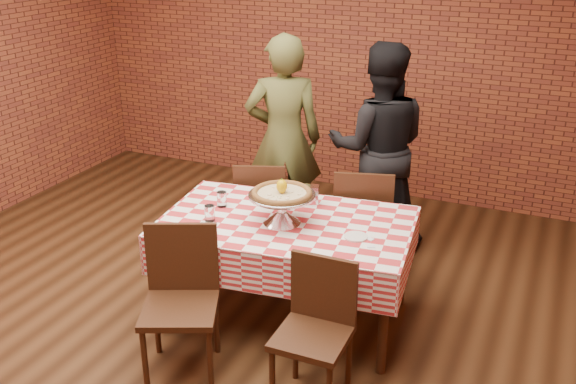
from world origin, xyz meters
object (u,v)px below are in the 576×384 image
(chair_near_left, at_px, (180,307))
(chair_far_left, at_px, (262,209))
(table, at_px, (287,271))
(pizza_stand, at_px, (282,209))
(water_glass_right, at_px, (222,199))
(pizza, at_px, (282,194))
(water_glass_left, at_px, (210,213))
(diner_black, at_px, (379,147))
(diner_olive, at_px, (284,139))
(condiment_caddy, at_px, (312,195))
(chair_near_right, at_px, (312,339))
(chair_far_right, at_px, (363,220))

(chair_near_left, height_order, chair_far_left, chair_near_left)
(table, relative_size, pizza_stand, 3.64)
(water_glass_right, bearing_deg, chair_near_left, -78.90)
(pizza, distance_m, chair_near_left, 0.98)
(pizza_stand, height_order, water_glass_left, pizza_stand)
(water_glass_left, distance_m, diner_black, 1.74)
(chair_near_left, distance_m, diner_olive, 2.08)
(pizza_stand, relative_size, condiment_caddy, 3.21)
(chair_far_left, xyz_separation_m, diner_olive, (-0.02, 0.48, 0.45))
(water_glass_right, height_order, chair_near_right, chair_near_right)
(chair_far_right, xyz_separation_m, diner_black, (-0.06, 0.56, 0.41))
(diner_olive, bearing_deg, chair_far_left, 66.99)
(condiment_caddy, bearing_deg, diner_black, 64.61)
(pizza_stand, height_order, chair_near_left, pizza_stand)
(pizza, height_order, diner_olive, diner_olive)
(pizza, distance_m, diner_olive, 1.37)
(chair_far_left, bearing_deg, water_glass_left, 74.08)
(water_glass_right, bearing_deg, chair_far_left, 92.69)
(chair_near_left, height_order, chair_near_right, chair_near_left)
(pizza, bearing_deg, water_glass_right, 171.73)
(pizza_stand, bearing_deg, water_glass_left, -159.70)
(water_glass_right, height_order, chair_near_left, chair_near_left)
(water_glass_right, relative_size, chair_near_left, 0.12)
(table, bearing_deg, chair_near_right, -57.11)
(chair_far_left, bearing_deg, table, 106.10)
(pizza, bearing_deg, chair_near_right, -54.83)
(water_glass_right, xyz_separation_m, chair_near_left, (0.17, -0.84, -0.35))
(chair_near_left, height_order, diner_black, diner_black)
(table, distance_m, pizza_stand, 0.49)
(table, distance_m, diner_olive, 1.43)
(table, height_order, diner_olive, diner_olive)
(chair_near_right, xyz_separation_m, diner_black, (-0.27, 2.15, 0.44))
(pizza_stand, relative_size, water_glass_left, 4.18)
(pizza_stand, distance_m, chair_near_left, 0.93)
(chair_near_left, bearing_deg, pizza_stand, 42.93)
(water_glass_right, bearing_deg, diner_black, 61.56)
(diner_black, bearing_deg, diner_olive, -5.45)
(chair_far_right, relative_size, diner_black, 0.53)
(table, height_order, pizza_stand, pizza_stand)
(pizza_stand, bearing_deg, diner_black, 80.52)
(condiment_caddy, distance_m, diner_olive, 1.09)
(pizza_stand, height_order, chair_far_right, pizza_stand)
(chair_near_left, height_order, diner_olive, diner_olive)
(table, bearing_deg, chair_near_left, -113.18)
(pizza, xyz_separation_m, chair_near_right, (0.51, -0.72, -0.53))
(chair_near_left, bearing_deg, diner_olive, 72.19)
(chair_near_left, bearing_deg, diner_black, 51.55)
(pizza, distance_m, chair_far_right, 1.05)
(diner_olive, bearing_deg, table, 89.65)
(water_glass_left, distance_m, water_glass_right, 0.24)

